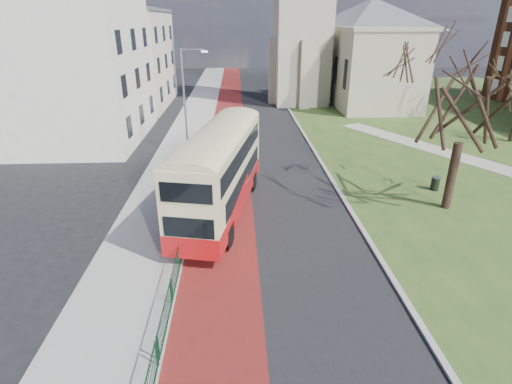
{
  "coord_description": "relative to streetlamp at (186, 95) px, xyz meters",
  "views": [
    {
      "loc": [
        -0.34,
        -14.7,
        10.1
      ],
      "look_at": [
        0.59,
        4.04,
        2.0
      ],
      "focal_mm": 28.0,
      "sensor_mm": 36.0,
      "label": 1
    }
  ],
  "objects": [
    {
      "name": "ground",
      "position": [
        4.35,
        -18.0,
        -4.59
      ],
      "size": [
        160.0,
        160.0,
        0.0
      ],
      "primitive_type": "plane",
      "color": "black",
      "rests_on": "ground"
    },
    {
      "name": "kerb_east",
      "position": [
        10.45,
        4.0,
        -4.53
      ],
      "size": [
        0.25,
        80.0,
        0.13
      ],
      "primitive_type": "cube",
      "color": "#999993",
      "rests_on": "ground"
    },
    {
      "name": "road_carriageway",
      "position": [
        5.85,
        2.0,
        -4.59
      ],
      "size": [
        9.0,
        120.0,
        0.01
      ],
      "primitive_type": "cube",
      "color": "black",
      "rests_on": "ground"
    },
    {
      "name": "pavement_west",
      "position": [
        -0.65,
        2.0,
        -4.53
      ],
      "size": [
        4.0,
        120.0,
        0.12
      ],
      "primitive_type": "cube",
      "color": "gray",
      "rests_on": "ground"
    },
    {
      "name": "streetlamp",
      "position": [
        0.0,
        0.0,
        0.0
      ],
      "size": [
        2.13,
        0.18,
        8.0
      ],
      "color": "gray",
      "rests_on": "pavement_west"
    },
    {
      "name": "street_block_near",
      "position": [
        -9.65,
        4.0,
        1.92
      ],
      "size": [
        10.3,
        14.3,
        13.0
      ],
      "color": "beige",
      "rests_on": "ground"
    },
    {
      "name": "bus",
      "position": [
        3.06,
        -12.27,
        -1.9
      ],
      "size": [
        4.87,
        11.6,
        4.73
      ],
      "rotation": [
        0.0,
        0.0,
        -0.21
      ],
      "color": "#AA0F11",
      "rests_on": "ground"
    },
    {
      "name": "street_block_far",
      "position": [
        -9.65,
        20.0,
        1.17
      ],
      "size": [
        10.3,
        16.3,
        11.5
      ],
      "color": "beige",
      "rests_on": "ground"
    },
    {
      "name": "grass_green",
      "position": [
        30.35,
        4.0,
        -4.57
      ],
      "size": [
        40.0,
        80.0,
        0.04
      ],
      "primitive_type": "cube",
      "color": "#2D4B1A",
      "rests_on": "ground"
    },
    {
      "name": "winter_tree_near",
      "position": [
        16.1,
        -12.24,
        2.4
      ],
      "size": [
        7.01,
        7.01,
        10.04
      ],
      "rotation": [
        0.0,
        0.0,
        0.03
      ],
      "color": "black",
      "rests_on": "grass_green"
    },
    {
      "name": "litter_bin",
      "position": [
        16.66,
        -9.63,
        -4.1
      ],
      "size": [
        0.64,
        0.64,
        0.89
      ],
      "rotation": [
        0.0,
        0.0,
        0.17
      ],
      "color": "black",
      "rests_on": "grass_green"
    },
    {
      "name": "pedestrian_railing",
      "position": [
        1.4,
        -14.0,
        -4.04
      ],
      "size": [
        0.07,
        24.0,
        1.12
      ],
      "color": "#0C351F",
      "rests_on": "ground"
    },
    {
      "name": "kerb_west",
      "position": [
        1.35,
        2.0,
        -4.53
      ],
      "size": [
        0.25,
        120.0,
        0.13
      ],
      "primitive_type": "cube",
      "color": "#999993",
      "rests_on": "ground"
    },
    {
      "name": "bus_lane",
      "position": [
        3.15,
        2.0,
        -4.59
      ],
      "size": [
        3.4,
        120.0,
        0.01
      ],
      "primitive_type": "cube",
      "color": "#591414",
      "rests_on": "ground"
    }
  ]
}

